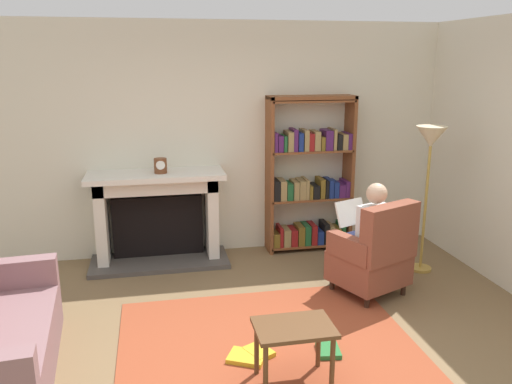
# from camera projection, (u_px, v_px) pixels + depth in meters

# --- Properties ---
(ground) EXTENTS (14.00, 14.00, 0.00)m
(ground) POSITION_uv_depth(u_px,v_px,m) (274.00, 361.00, 4.04)
(ground) COLOR brown
(back_wall) EXTENTS (5.60, 0.10, 2.70)m
(back_wall) POSITION_uv_depth(u_px,v_px,m) (225.00, 140.00, 6.12)
(back_wall) COLOR beige
(back_wall) RESTS_ON ground
(side_wall_right) EXTENTS (0.10, 5.20, 2.70)m
(side_wall_right) POSITION_uv_depth(u_px,v_px,m) (495.00, 151.00, 5.40)
(side_wall_right) COLOR beige
(side_wall_right) RESTS_ON ground
(area_rug) EXTENTS (2.40, 1.80, 0.01)m
(area_rug) POSITION_uv_depth(u_px,v_px,m) (266.00, 340.00, 4.33)
(area_rug) COLOR #9C4428
(area_rug) RESTS_ON ground
(fireplace) EXTENTS (1.55, 0.64, 1.06)m
(fireplace) POSITION_uv_depth(u_px,v_px,m) (158.00, 214.00, 5.93)
(fireplace) COLOR #4C4742
(fireplace) RESTS_ON ground
(mantel_clock) EXTENTS (0.14, 0.14, 0.16)m
(mantel_clock) POSITION_uv_depth(u_px,v_px,m) (160.00, 166.00, 5.70)
(mantel_clock) COLOR brown
(mantel_clock) RESTS_ON fireplace
(bookshelf) EXTENTS (1.03, 0.32, 1.86)m
(bookshelf) POSITION_uv_depth(u_px,v_px,m) (309.00, 179.00, 6.23)
(bookshelf) COLOR brown
(bookshelf) RESTS_ON ground
(armchair_reading) EXTENTS (0.83, 0.82, 0.97)m
(armchair_reading) POSITION_uv_depth(u_px,v_px,m) (374.00, 255.00, 5.07)
(armchair_reading) COLOR #331E14
(armchair_reading) RESTS_ON ground
(seated_reader) EXTENTS (0.50, 0.59, 1.14)m
(seated_reader) POSITION_uv_depth(u_px,v_px,m) (367.00, 232.00, 5.11)
(seated_reader) COLOR white
(seated_reader) RESTS_ON ground
(side_table) EXTENTS (0.56, 0.39, 0.46)m
(side_table) POSITION_uv_depth(u_px,v_px,m) (294.00, 335.00, 3.67)
(side_table) COLOR brown
(side_table) RESTS_ON ground
(scattered_books) EXTENTS (0.93, 0.35, 0.04)m
(scattered_books) POSITION_uv_depth(u_px,v_px,m) (275.00, 353.00, 4.09)
(scattered_books) COLOR gold
(scattered_books) RESTS_ON area_rug
(floor_lamp) EXTENTS (0.32, 0.32, 1.60)m
(floor_lamp) POSITION_uv_depth(u_px,v_px,m) (430.00, 150.00, 5.45)
(floor_lamp) COLOR #B7933F
(floor_lamp) RESTS_ON ground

